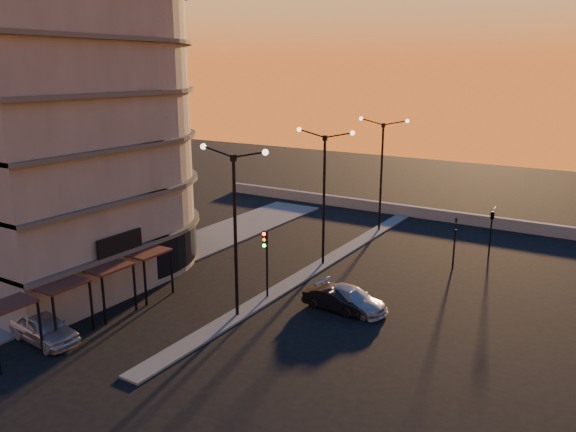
{
  "coord_description": "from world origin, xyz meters",
  "views": [
    {
      "loc": [
        17.63,
        -22.97,
        13.42
      ],
      "look_at": [
        -1.3,
        7.44,
        3.93
      ],
      "focal_mm": 35.0,
      "sensor_mm": 36.0,
      "label": 1
    }
  ],
  "objects_px": {
    "car_sedan": "(335,299)",
    "car_wagon": "(351,299)",
    "streetlamp_mid": "(324,187)",
    "car_hatchback": "(44,328)",
    "traffic_light_main": "(266,253)"
  },
  "relations": [
    {
      "from": "streetlamp_mid",
      "to": "car_sedan",
      "type": "relative_size",
      "value": 2.55
    },
    {
      "from": "streetlamp_mid",
      "to": "car_hatchback",
      "type": "bearing_deg",
      "value": -110.36
    },
    {
      "from": "car_sedan",
      "to": "car_wagon",
      "type": "height_order",
      "value": "car_wagon"
    },
    {
      "from": "car_sedan",
      "to": "car_wagon",
      "type": "xyz_separation_m",
      "value": [
        0.77,
        0.5,
        0.03
      ]
    },
    {
      "from": "car_wagon",
      "to": "car_sedan",
      "type": "bearing_deg",
      "value": 133.57
    },
    {
      "from": "car_wagon",
      "to": "car_hatchback",
      "type": "bearing_deg",
      "value": 146.4
    },
    {
      "from": "streetlamp_mid",
      "to": "car_hatchback",
      "type": "height_order",
      "value": "streetlamp_mid"
    },
    {
      "from": "traffic_light_main",
      "to": "car_sedan",
      "type": "height_order",
      "value": "traffic_light_main"
    },
    {
      "from": "streetlamp_mid",
      "to": "car_wagon",
      "type": "distance_m",
      "value": 9.11
    },
    {
      "from": "car_sedan",
      "to": "car_wagon",
      "type": "distance_m",
      "value": 0.92
    },
    {
      "from": "streetlamp_mid",
      "to": "car_hatchback",
      "type": "relative_size",
      "value": 2.21
    },
    {
      "from": "car_hatchback",
      "to": "car_sedan",
      "type": "distance_m",
      "value": 15.49
    },
    {
      "from": "traffic_light_main",
      "to": "car_hatchback",
      "type": "bearing_deg",
      "value": -122.04
    },
    {
      "from": "car_sedan",
      "to": "traffic_light_main",
      "type": "bearing_deg",
      "value": 103.21
    },
    {
      "from": "traffic_light_main",
      "to": "car_wagon",
      "type": "xyz_separation_m",
      "value": [
        4.97,
        1.31,
        -2.24
      ]
    }
  ]
}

